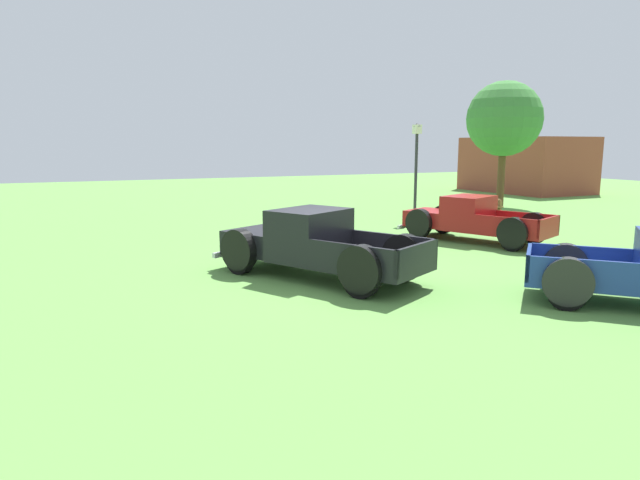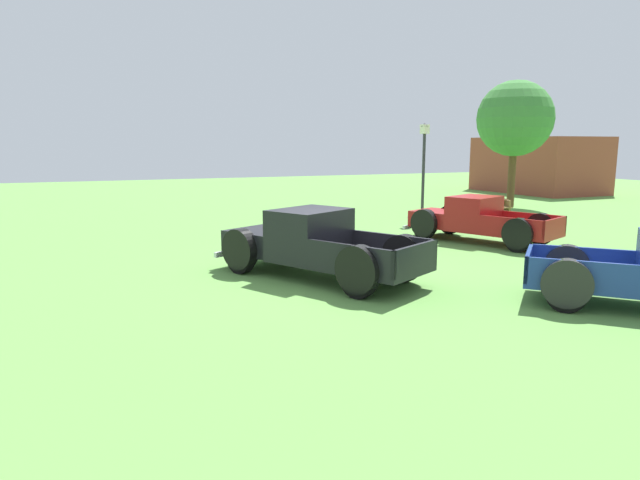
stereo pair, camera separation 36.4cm
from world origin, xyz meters
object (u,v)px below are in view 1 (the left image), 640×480
(lamp_post_far, at_px, (416,170))
(picnic_table, at_px, (476,205))
(pickup_truck_foreground, at_px, (307,244))
(oak_tree_center, at_px, (504,119))
(pickup_truck_behind_left, at_px, (466,219))

(lamp_post_far, height_order, picnic_table, lamp_post_far)
(pickup_truck_foreground, relative_size, picnic_table, 2.63)
(lamp_post_far, height_order, oak_tree_center, oak_tree_center)
(pickup_truck_behind_left, xyz_separation_m, oak_tree_center, (-7.35, 8.24, 3.63))
(pickup_truck_behind_left, height_order, picnic_table, pickup_truck_behind_left)
(picnic_table, height_order, oak_tree_center, oak_tree_center)
(pickup_truck_foreground, height_order, pickup_truck_behind_left, pickup_truck_foreground)
(pickup_truck_foreground, xyz_separation_m, pickup_truck_behind_left, (-2.34, 6.68, -0.07))
(lamp_post_far, bearing_deg, pickup_truck_foreground, -48.53)
(lamp_post_far, relative_size, picnic_table, 1.89)
(picnic_table, xyz_separation_m, oak_tree_center, (-2.53, 3.71, 3.83))
(lamp_post_far, distance_m, picnic_table, 3.72)
(pickup_truck_foreground, relative_size, pickup_truck_behind_left, 1.09)
(pickup_truck_foreground, distance_m, pickup_truck_behind_left, 7.08)
(pickup_truck_behind_left, distance_m, oak_tree_center, 11.62)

